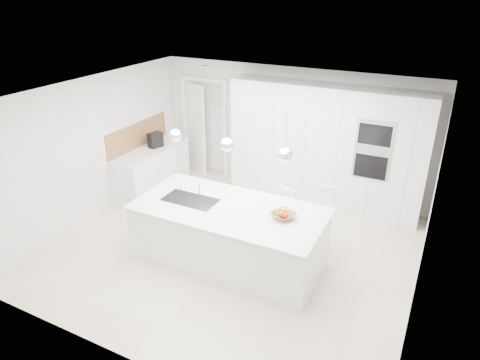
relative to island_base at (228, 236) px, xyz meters
The scene contains 28 objects.
floor 0.53m from the island_base, 108.43° to the left, with size 5.50×5.50×0.00m, color beige.
wall_back 2.92m from the island_base, 92.05° to the left, with size 5.50×5.50×0.00m, color silver.
wall_left 2.98m from the island_base, behind, with size 5.00×5.00×0.00m, color silver.
ceiling 2.09m from the island_base, 108.43° to the left, with size 5.50×5.50×0.00m, color white.
tall_cabinets 2.69m from the island_base, 74.36° to the left, with size 3.60×0.60×2.30m, color white.
oven_stack 2.86m from the island_base, 53.85° to the left, with size 0.62×0.04×1.05m, color #A5A5A8, non-canonical shape.
doorway_frame 3.50m from the island_base, 126.50° to the left, with size 1.11×0.08×2.13m, color white, non-canonical shape.
hallway_door 3.61m from the island_base, 130.22° to the left, with size 0.82×0.04×2.00m, color white.
radiator 3.28m from the island_base, 122.08° to the left, with size 0.32×0.04×1.40m, color white, non-canonical shape.
left_base_cabinets 2.96m from the island_base, 149.53° to the left, with size 0.60×1.80×0.86m, color white.
left_worktop 2.99m from the island_base, 149.53° to the left, with size 0.62×1.82×0.04m, color silver.
oak_backsplash 3.29m from the island_base, 152.14° to the left, with size 0.02×1.80×0.50m, color #945E30.
island_base is the anchor object (origin of this frame).
island_worktop 0.45m from the island_base, 90.00° to the left, with size 2.84×1.40×0.04m, color silver.
island_sink 0.76m from the island_base, behind, with size 0.84×0.44×0.18m, color #3F3F42, non-canonical shape.
island_tap 0.89m from the island_base, 161.57° to the left, with size 0.02×0.02×0.30m, color white.
pendant_left 1.70m from the island_base, behind, with size 0.20×0.20×0.20m, color white.
pendant_mid 1.47m from the island_base, 146.31° to the right, with size 0.20×0.20×0.20m, color white.
pendant_right 1.70m from the island_base, ahead, with size 0.20×0.20×0.20m, color white.
fruit_bowl 0.98m from the island_base, ahead, with size 0.33×0.33×0.08m, color #945E30.
espresso_machine 3.08m from the island_base, 146.94° to the left, with size 0.18×0.28×0.30m, color black.
bar_stool_left 0.99m from the island_base, 53.84° to the left, with size 0.32×0.44×0.96m, color white, non-canonical shape.
bar_stool_right 1.53m from the island_base, 40.84° to the left, with size 0.34×0.48×1.04m, color white, non-canonical shape.
apple_a 0.98m from the island_base, ahead, with size 0.09×0.09×0.09m, color #A82A18.
apple_b 1.03m from the island_base, ahead, with size 0.09×0.09×0.09m, color #A82A18.
apple_c 0.97m from the island_base, ahead, with size 0.07×0.07×0.07m, color #A82A18.
apple_extra_3 1.01m from the island_base, ahead, with size 0.09×0.09×0.09m, color #A82A18.
banana_bunch 1.00m from the island_base, ahead, with size 0.19×0.19×0.03m, color yellow.
Camera 1 is at (2.74, -5.12, 3.90)m, focal length 32.00 mm.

